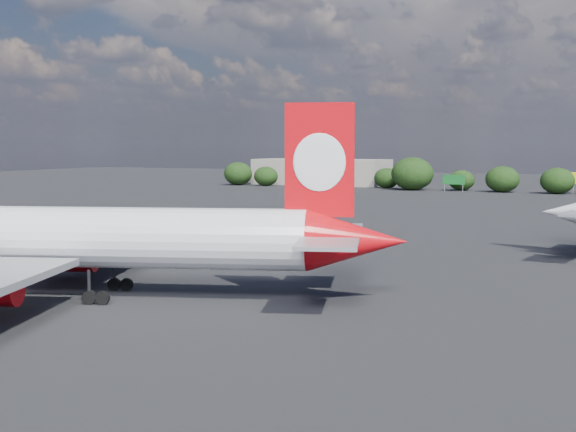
% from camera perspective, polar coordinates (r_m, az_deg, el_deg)
% --- Properties ---
extents(ground, '(500.00, 500.00, 0.00)m').
position_cam_1_polar(ground, '(106.60, 4.18, -1.84)').
color(ground, black).
rests_on(ground, ground).
extents(qantas_airliner, '(48.38, 46.53, 16.32)m').
position_cam_1_polar(qantas_airliner, '(69.57, -13.38, -1.61)').
color(qantas_airliner, white).
rests_on(qantas_airliner, ground).
extents(terminal_building, '(42.00, 16.00, 8.00)m').
position_cam_1_polar(terminal_building, '(253.00, 2.38, 3.15)').
color(terminal_building, gray).
rests_on(terminal_building, ground).
extents(highway_sign, '(6.00, 0.30, 4.50)m').
position_cam_1_polar(highway_sign, '(221.69, 11.70, 2.53)').
color(highway_sign, '#136122').
rests_on(highway_sign, ground).
extents(billboard_yellow, '(5.00, 0.30, 5.50)m').
position_cam_1_polar(billboard_yellow, '(221.50, 19.63, 2.53)').
color(billboard_yellow, yellow).
rests_on(billboard_yellow, ground).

